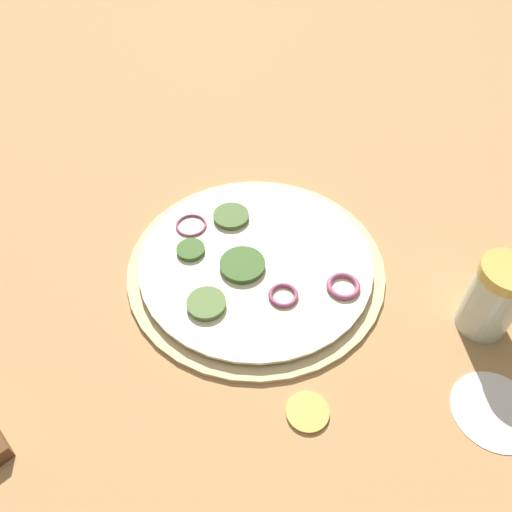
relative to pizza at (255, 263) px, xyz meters
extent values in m
plane|color=tan|center=(0.00, 0.00, -0.01)|extent=(3.00, 3.00, 0.00)
cylinder|color=beige|center=(0.00, 0.00, 0.00)|extent=(0.30, 0.30, 0.01)
cylinder|color=#EFE5C1|center=(0.00, 0.00, 0.00)|extent=(0.27, 0.27, 0.00)
cylinder|color=#567538|center=(-0.04, -0.07, 0.01)|extent=(0.04, 0.04, 0.01)
torus|color=#934266|center=(-0.09, 0.04, 0.01)|extent=(0.04, 0.04, 0.00)
cylinder|color=#47662D|center=(-0.04, 0.06, 0.01)|extent=(0.04, 0.04, 0.01)
cylinder|color=#385B23|center=(-0.01, -0.01, 0.01)|extent=(0.05, 0.05, 0.01)
torus|color=#A34C70|center=(0.10, -0.02, 0.01)|extent=(0.04, 0.04, 0.01)
cylinder|color=#385B23|center=(-0.08, 0.00, 0.01)|extent=(0.03, 0.03, 0.01)
torus|color=#934266|center=(0.04, -0.05, 0.01)|extent=(0.03, 0.03, 0.00)
cylinder|color=silver|center=(0.25, -0.04, 0.03)|extent=(0.05, 0.05, 0.08)
cylinder|color=gold|center=(0.25, -0.04, 0.08)|extent=(0.05, 0.05, 0.01)
cylinder|color=gold|center=(0.08, -0.17, 0.00)|extent=(0.04, 0.04, 0.01)
cylinder|color=white|center=(0.25, -0.14, -0.01)|extent=(0.08, 0.08, 0.00)
camera|label=1|loc=(0.06, -0.37, 0.44)|focal=35.00mm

